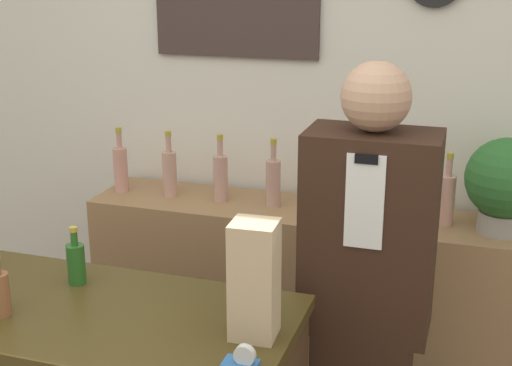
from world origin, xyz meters
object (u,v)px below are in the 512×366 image
Objects in this scene: potted_plant at (506,182)px; tape_dispenser at (242,362)px; shopkeeper at (365,311)px; paper_bag at (254,280)px.

tape_dispenser is (-0.64, -1.34, -0.14)m from potted_plant.
tape_dispenser is at bearing -106.97° from shopkeeper.
potted_plant is at bearing 64.55° from tape_dispenser.
paper_bag is at bearing 97.76° from tape_dispenser.
paper_bag is (-0.23, -0.50, 0.31)m from shopkeeper.
shopkeeper reaches higher than paper_bag.
shopkeeper is 5.02× the size of paper_bag.
paper_bag is at bearing -119.66° from potted_plant.
shopkeeper is at bearing -123.11° from potted_plant.
tape_dispenser is at bearing -82.24° from paper_bag.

